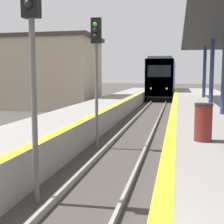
# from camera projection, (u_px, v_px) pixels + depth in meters

# --- Properties ---
(train) EXTENTS (2.83, 16.63, 4.61)m
(train) POSITION_uv_depth(u_px,v_px,m) (163.00, 78.00, 38.56)
(train) COLOR black
(train) RESTS_ON ground
(signal_near) EXTENTS (0.36, 0.31, 4.79)m
(signal_near) POSITION_uv_depth(u_px,v_px,m) (32.00, 46.00, 6.33)
(signal_near) COLOR #595959
(signal_near) RESTS_ON ground
(signal_mid) EXTENTS (0.36, 0.31, 4.79)m
(signal_mid) POSITION_uv_depth(u_px,v_px,m) (96.00, 59.00, 11.36)
(signal_mid) COLOR #595959
(signal_mid) RESTS_ON ground
(trash_bin) EXTENTS (0.47, 0.47, 0.99)m
(trash_bin) POSITION_uv_depth(u_px,v_px,m) (203.00, 122.00, 8.07)
(trash_bin) COLOR maroon
(trash_bin) RESTS_ON platform_right
(station_building) EXTENTS (10.84, 5.81, 5.86)m
(station_building) POSITION_uv_depth(u_px,v_px,m) (34.00, 73.00, 26.16)
(station_building) COLOR tan
(station_building) RESTS_ON ground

